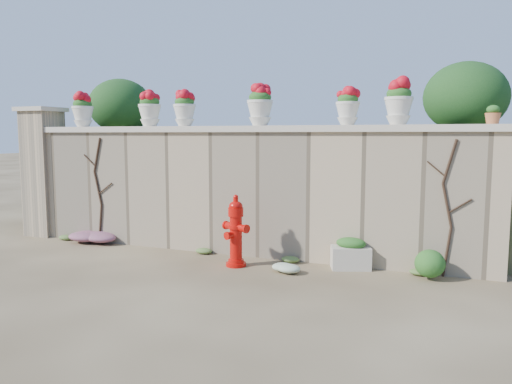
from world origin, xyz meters
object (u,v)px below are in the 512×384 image
at_px(planter_box, 351,254).
at_px(terracotta_pot, 493,116).
at_px(urn_pot_0, 83,111).
at_px(fire_hydrant, 236,231).

distance_m(planter_box, terracotta_pot, 2.71).
bearing_deg(terracotta_pot, urn_pot_0, -180.00).
relative_size(planter_box, terracotta_pot, 2.60).
bearing_deg(terracotta_pot, planter_box, -170.56).
distance_m(urn_pot_0, terracotta_pot, 6.89).
bearing_deg(planter_box, fire_hydrant, 176.93).
xyz_separation_m(planter_box, urn_pot_0, (-5.08, 0.30, 2.19)).
xyz_separation_m(planter_box, terracotta_pot, (1.81, 0.30, 2.00)).
xyz_separation_m(fire_hydrant, planter_box, (1.63, 0.49, -0.32)).
bearing_deg(urn_pot_0, fire_hydrant, -12.95).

